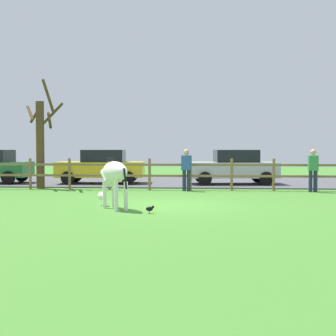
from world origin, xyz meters
TOP-DOWN VIEW (x-y plane):
  - ground_plane at (0.00, 0.00)m, footprint 60.00×60.00m
  - parking_asphalt at (0.00, 9.30)m, footprint 28.00×7.40m
  - paddock_fence at (-0.30, 5.00)m, footprint 21.50×0.11m
  - bare_tree at (-5.71, 5.31)m, footprint 1.57×1.58m
  - zebra at (-1.43, -0.98)m, footprint 1.29×1.67m
  - crow_on_grass at (-0.34, -1.77)m, footprint 0.21×0.10m
  - parked_car_silver at (2.40, 7.74)m, footprint 4.15×2.21m
  - parked_car_yellow at (-3.70, 7.74)m, footprint 4.10×2.09m
  - visitor_left_of_tree at (0.37, 4.60)m, footprint 0.40×0.30m
  - visitor_right_of_tree at (5.22, 4.54)m, footprint 0.37×0.23m

SIDE VIEW (x-z plane):
  - ground_plane at x=0.00m, z-range 0.00..0.00m
  - parking_asphalt at x=0.00m, z-range 0.00..0.05m
  - crow_on_grass at x=-0.34m, z-range 0.02..0.23m
  - paddock_fence at x=-0.30m, z-range 0.08..1.35m
  - parked_car_silver at x=2.40m, z-range 0.06..1.62m
  - parked_car_yellow at x=-3.70m, z-range 0.06..1.62m
  - visitor_left_of_tree at x=0.37m, z-range 0.09..1.73m
  - visitor_right_of_tree at x=5.22m, z-range 0.09..1.73m
  - zebra at x=-1.43m, z-range 0.22..1.63m
  - bare_tree at x=-5.71m, z-range -0.20..4.30m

